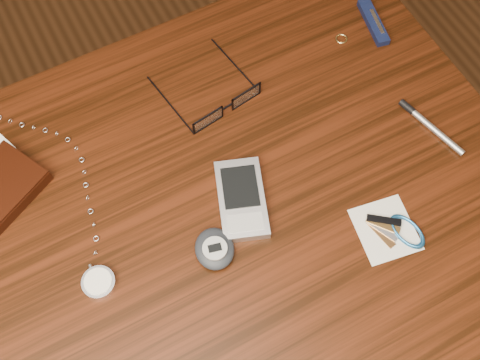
# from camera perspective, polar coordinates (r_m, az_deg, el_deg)

# --- Properties ---
(ground) EXTENTS (3.80, 3.80, 0.00)m
(ground) POSITION_cam_1_polar(r_m,az_deg,el_deg) (1.56, -2.78, -14.71)
(ground) COLOR #472814
(ground) RESTS_ON ground
(desk) EXTENTS (1.00, 0.70, 0.75)m
(desk) POSITION_cam_1_polar(r_m,az_deg,el_deg) (0.94, -4.52, -6.95)
(desk) COLOR #341408
(desk) RESTS_ON ground
(wallet_and_card) EXTENTS (0.14, 0.17, 0.02)m
(wallet_and_card) POSITION_cam_1_polar(r_m,az_deg,el_deg) (0.92, -21.71, -0.53)
(wallet_and_card) COLOR black
(wallet_and_card) RESTS_ON desk
(eyeglasses) EXTENTS (0.15, 0.15, 0.03)m
(eyeglasses) POSITION_cam_1_polar(r_m,az_deg,el_deg) (0.92, -1.50, 7.11)
(eyeglasses) COLOR black
(eyeglasses) RESTS_ON desk
(gold_ring) EXTENTS (0.03, 0.03, 0.00)m
(gold_ring) POSITION_cam_1_polar(r_m,az_deg,el_deg) (1.02, 9.59, 13.06)
(gold_ring) COLOR #E1C573
(gold_ring) RESTS_ON desk
(pocket_watch) EXTENTS (0.09, 0.34, 0.01)m
(pocket_watch) POSITION_cam_1_polar(r_m,az_deg,el_deg) (0.84, -13.50, -8.64)
(pocket_watch) COLOR silver
(pocket_watch) RESTS_ON desk
(pda_phone) EXTENTS (0.10, 0.14, 0.02)m
(pda_phone) POSITION_cam_1_polar(r_m,az_deg,el_deg) (0.85, 0.14, -1.81)
(pda_phone) COLOR silver
(pda_phone) RESTS_ON desk
(pedometer) EXTENTS (0.07, 0.07, 0.03)m
(pedometer) POSITION_cam_1_polar(r_m,az_deg,el_deg) (0.82, -2.43, -6.53)
(pedometer) COLOR #21252D
(pedometer) RESTS_ON desk
(notepad_keys) EXTENTS (0.10, 0.10, 0.01)m
(notepad_keys) POSITION_cam_1_polar(r_m,az_deg,el_deg) (0.86, 14.61, -4.62)
(notepad_keys) COLOR silver
(notepad_keys) RESTS_ON desk
(pocket_knife) EXTENTS (0.04, 0.10, 0.01)m
(pocket_knife) POSITION_cam_1_polar(r_m,az_deg,el_deg) (1.05, 12.53, 14.41)
(pocket_knife) COLOR #0D1836
(pocket_knife) RESTS_ON desk
(silver_pen) EXTENTS (0.04, 0.12, 0.01)m
(silver_pen) POSITION_cam_1_polar(r_m,az_deg,el_deg) (0.95, 17.25, 5.19)
(silver_pen) COLOR #B2B2B6
(silver_pen) RESTS_ON desk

